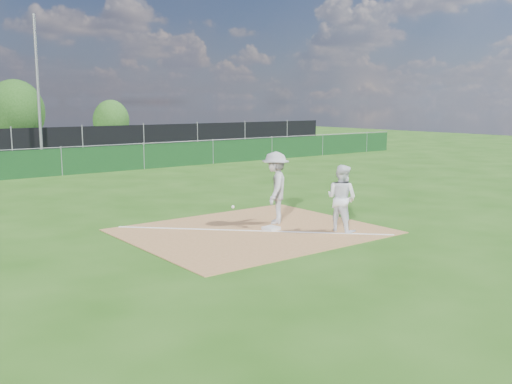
{
  "coord_description": "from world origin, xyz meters",
  "views": [
    {
      "loc": [
        -8.46,
        -10.18,
        3.23
      ],
      "look_at": [
        0.12,
        1.0,
        1.0
      ],
      "focal_mm": 40.0,
      "sensor_mm": 36.0,
      "label": 1
    }
  ],
  "objects_px": {
    "light_pole": "(38,88)",
    "car_mid": "(12,143)",
    "runner": "(342,198)",
    "play_at_first": "(275,188)",
    "tree_right": "(111,121)",
    "tree_mid": "(15,112)",
    "first_base": "(271,228)",
    "car_right": "(95,139)"
  },
  "relations": [
    {
      "from": "play_at_first",
      "to": "tree_mid",
      "type": "bearing_deg",
      "value": 86.39
    },
    {
      "from": "light_pole",
      "to": "first_base",
      "type": "relative_size",
      "value": 22.57
    },
    {
      "from": "play_at_first",
      "to": "tree_right",
      "type": "bearing_deg",
      "value": 73.82
    },
    {
      "from": "first_base",
      "to": "car_mid",
      "type": "height_order",
      "value": "car_mid"
    },
    {
      "from": "car_mid",
      "to": "tree_mid",
      "type": "height_order",
      "value": "tree_mid"
    },
    {
      "from": "light_pole",
      "to": "first_base",
      "type": "bearing_deg",
      "value": -92.7
    },
    {
      "from": "light_pole",
      "to": "tree_right",
      "type": "distance_m",
      "value": 14.22
    },
    {
      "from": "play_at_first",
      "to": "car_right",
      "type": "relative_size",
      "value": 0.44
    },
    {
      "from": "light_pole",
      "to": "car_mid",
      "type": "height_order",
      "value": "light_pole"
    },
    {
      "from": "runner",
      "to": "tree_right",
      "type": "bearing_deg",
      "value": -25.21
    },
    {
      "from": "first_base",
      "to": "car_mid",
      "type": "xyz_separation_m",
      "value": [
        0.53,
        26.13,
        0.66
      ]
    },
    {
      "from": "play_at_first",
      "to": "tree_mid",
      "type": "distance_m",
      "value": 32.31
    },
    {
      "from": "light_pole",
      "to": "play_at_first",
      "type": "distance_m",
      "value": 21.53
    },
    {
      "from": "car_mid",
      "to": "car_right",
      "type": "bearing_deg",
      "value": -106.09
    },
    {
      "from": "light_pole",
      "to": "runner",
      "type": "relative_size",
      "value": 4.73
    },
    {
      "from": "light_pole",
      "to": "play_at_first",
      "type": "bearing_deg",
      "value": -91.16
    },
    {
      "from": "play_at_first",
      "to": "tree_mid",
      "type": "xyz_separation_m",
      "value": [
        2.03,
        32.21,
        1.53
      ]
    },
    {
      "from": "first_base",
      "to": "light_pole",
      "type": "bearing_deg",
      "value": 87.3
    },
    {
      "from": "tree_mid",
      "to": "first_base",
      "type": "bearing_deg",
      "value": -94.59
    },
    {
      "from": "car_right",
      "to": "tree_right",
      "type": "relative_size",
      "value": 1.49
    },
    {
      "from": "light_pole",
      "to": "car_mid",
      "type": "xyz_separation_m",
      "value": [
        -0.5,
        4.25,
        -3.28
      ]
    },
    {
      "from": "light_pole",
      "to": "tree_right",
      "type": "bearing_deg",
      "value": 50.65
    },
    {
      "from": "tree_mid",
      "to": "car_mid",
      "type": "bearing_deg",
      "value": -107.53
    },
    {
      "from": "first_base",
      "to": "tree_mid",
      "type": "relative_size",
      "value": 0.07
    },
    {
      "from": "play_at_first",
      "to": "car_mid",
      "type": "height_order",
      "value": "play_at_first"
    },
    {
      "from": "car_mid",
      "to": "tree_right",
      "type": "relative_size",
      "value": 1.26
    },
    {
      "from": "car_right",
      "to": "car_mid",
      "type": "bearing_deg",
      "value": 97.45
    },
    {
      "from": "tree_mid",
      "to": "tree_right",
      "type": "bearing_deg",
      "value": -0.31
    },
    {
      "from": "light_pole",
      "to": "car_mid",
      "type": "distance_m",
      "value": 5.4
    },
    {
      "from": "first_base",
      "to": "play_at_first",
      "type": "height_order",
      "value": "play_at_first"
    },
    {
      "from": "first_base",
      "to": "runner",
      "type": "bearing_deg",
      "value": -40.8
    },
    {
      "from": "play_at_first",
      "to": "tree_right",
      "type": "relative_size",
      "value": 0.66
    },
    {
      "from": "first_base",
      "to": "car_right",
      "type": "relative_size",
      "value": 0.07
    },
    {
      "from": "first_base",
      "to": "play_at_first",
      "type": "distance_m",
      "value": 1.23
    },
    {
      "from": "light_pole",
      "to": "car_mid",
      "type": "bearing_deg",
      "value": 96.73
    },
    {
      "from": "car_right",
      "to": "tree_mid",
      "type": "xyz_separation_m",
      "value": [
        -3.26,
        6.68,
        1.76
      ]
    },
    {
      "from": "runner",
      "to": "tree_mid",
      "type": "bearing_deg",
      "value": -13.16
    },
    {
      "from": "car_right",
      "to": "tree_mid",
      "type": "bearing_deg",
      "value": 33.77
    },
    {
      "from": "light_pole",
      "to": "car_mid",
      "type": "relative_size",
      "value": 1.86
    },
    {
      "from": "first_base",
      "to": "car_mid",
      "type": "relative_size",
      "value": 0.08
    },
    {
      "from": "first_base",
      "to": "play_at_first",
      "type": "xyz_separation_m",
      "value": [
        0.6,
        0.56,
        0.92
      ]
    },
    {
      "from": "runner",
      "to": "tree_right",
      "type": "distance_m",
      "value": 34.98
    }
  ]
}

